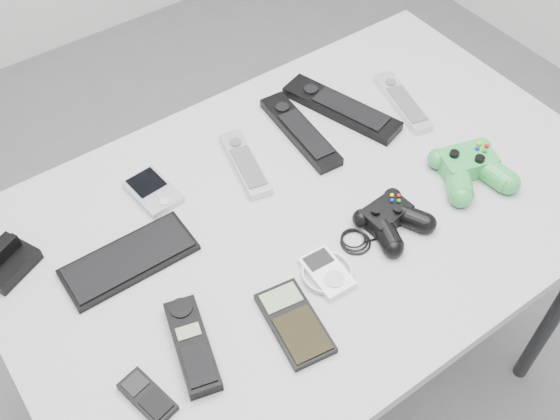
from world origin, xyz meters
TOP-DOWN VIEW (x-y plane):
  - floor at (0.00, 0.00)m, footprint 3.50×3.50m
  - desk at (0.05, -0.08)m, footprint 1.15×0.74m
  - pda_keyboard at (-0.28, 0.00)m, footprint 0.23×0.10m
  - dock_bracket at (-0.45, 0.12)m, footprint 0.12×0.11m
  - pda at (-0.17, 0.12)m, footprint 0.08×0.11m
  - remote_silver_a at (0.01, 0.08)m, footprint 0.08×0.18m
  - remote_black_a at (0.15, 0.09)m, footprint 0.07×0.24m
  - remote_black_b at (0.26, 0.09)m, footprint 0.14×0.27m
  - remote_silver_b at (0.38, 0.03)m, footprint 0.09×0.19m
  - mobile_phone at (-0.37, -0.24)m, footprint 0.06×0.10m
  - cordless_handset at (-0.27, -0.20)m, footprint 0.09×0.17m
  - calculator at (-0.12, -0.26)m, footprint 0.10×0.16m
  - mp3_player at (-0.02, -0.22)m, footprint 0.09×0.10m
  - controller_black at (0.14, -0.20)m, footprint 0.21×0.14m
  - controller_green at (0.34, -0.19)m, footprint 0.18×0.19m

SIDE VIEW (x-z plane):
  - floor at x=0.00m, z-range 0.00..0.00m
  - desk at x=0.05m, z-range 0.32..1.09m
  - pda_keyboard at x=-0.28m, z-range 0.77..0.78m
  - calculator at x=-0.12m, z-range 0.77..0.78m
  - mobile_phone at x=-0.37m, z-range 0.77..0.79m
  - mp3_player at x=-0.02m, z-range 0.77..0.79m
  - pda at x=-0.17m, z-range 0.77..0.79m
  - remote_silver_b at x=0.38m, z-range 0.77..0.79m
  - remote_silver_a at x=0.01m, z-range 0.77..0.79m
  - remote_black_a at x=0.15m, z-range 0.77..0.79m
  - remote_black_b at x=0.26m, z-range 0.77..0.79m
  - cordless_handset at x=-0.27m, z-range 0.77..0.80m
  - controller_black at x=0.14m, z-range 0.77..0.81m
  - controller_green at x=0.34m, z-range 0.77..0.82m
  - dock_bracket at x=-0.45m, z-range 0.77..0.82m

